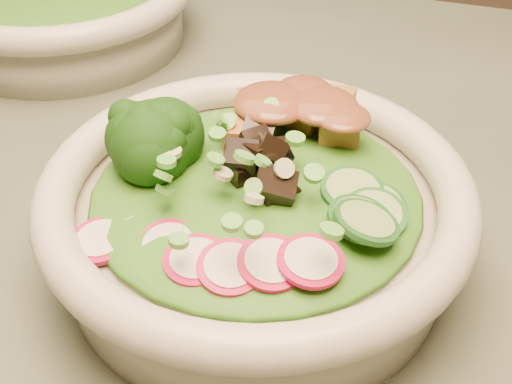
% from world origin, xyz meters
% --- Properties ---
extents(salad_bowl, '(0.25, 0.25, 0.07)m').
position_xyz_m(salad_bowl, '(-0.20, -0.03, 0.79)').
color(salad_bowl, beige).
rests_on(salad_bowl, dining_table).
extents(side_bowl, '(0.24, 0.24, 0.07)m').
position_xyz_m(side_bowl, '(-0.46, 0.20, 0.79)').
color(side_bowl, beige).
rests_on(side_bowl, dining_table).
extents(lettuce_bed, '(0.19, 0.19, 0.02)m').
position_xyz_m(lettuce_bed, '(-0.20, -0.03, 0.81)').
color(lettuce_bed, '#2B5E13').
rests_on(lettuce_bed, salad_bowl).
extents(broccoli_florets, '(0.08, 0.07, 0.04)m').
position_xyz_m(broccoli_florets, '(-0.26, -0.03, 0.82)').
color(broccoli_florets, black).
rests_on(broccoli_florets, salad_bowl).
extents(radish_slices, '(0.10, 0.04, 0.02)m').
position_xyz_m(radish_slices, '(-0.20, -0.09, 0.81)').
color(radish_slices, '#B10D3F').
rests_on(radish_slices, salad_bowl).
extents(cucumber_slices, '(0.07, 0.07, 0.03)m').
position_xyz_m(cucumber_slices, '(-0.14, -0.03, 0.82)').
color(cucumber_slices, '#8AB665').
rests_on(cucumber_slices, salad_bowl).
extents(mushroom_heap, '(0.07, 0.07, 0.04)m').
position_xyz_m(mushroom_heap, '(-0.20, -0.02, 0.82)').
color(mushroom_heap, black).
rests_on(mushroom_heap, salad_bowl).
extents(tofu_cubes, '(0.09, 0.06, 0.03)m').
position_xyz_m(tofu_cubes, '(-0.20, 0.03, 0.82)').
color(tofu_cubes, '#9E6234').
rests_on(tofu_cubes, salad_bowl).
extents(peanut_sauce, '(0.06, 0.05, 0.01)m').
position_xyz_m(peanut_sauce, '(-0.20, 0.03, 0.83)').
color(peanut_sauce, brown).
rests_on(peanut_sauce, tofu_cubes).
extents(scallion_garnish, '(0.18, 0.18, 0.02)m').
position_xyz_m(scallion_garnish, '(-0.20, -0.03, 0.83)').
color(scallion_garnish, '#57B23F').
rests_on(scallion_garnish, salad_bowl).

